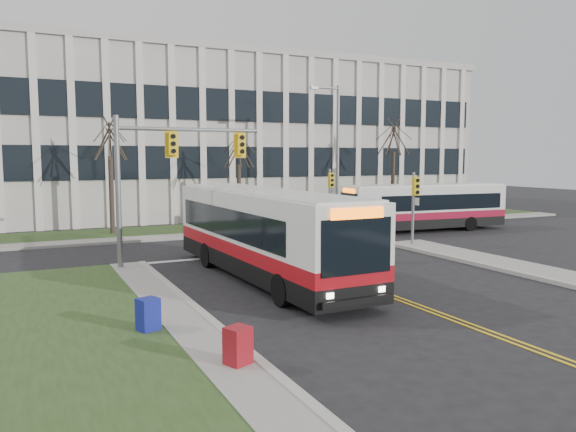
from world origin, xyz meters
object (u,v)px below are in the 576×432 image
Objects in this scene: newspaper_box_blue at (148,316)px; newspaper_box_red at (238,349)px; bus_cross at (425,208)px; bus_main at (265,236)px; directory_sign at (250,210)px; streetlight at (336,147)px.

newspaper_box_red is (1.22, -3.29, 0.00)m from newspaper_box_blue.
bus_cross reaches higher than newspaper_box_red.
bus_cross is 24.89m from newspaper_box_red.
bus_main is at bearing 39.87° from newspaper_box_red.
newspaper_box_blue is 1.00× the size of newspaper_box_red.
newspaper_box_blue is at bearing -139.11° from bus_main.
bus_cross is at bearing -32.35° from directory_sign.
bus_cross is 11.14× the size of newspaper_box_red.
bus_main is at bearing -129.51° from streetlight.
bus_cross is (9.27, -5.87, 0.24)m from directory_sign.
streetlight is 0.75× the size of bus_main.
bus_cross is at bearing -50.71° from streetlight.
bus_cross is at bearing 28.79° from bus_main.
streetlight is 7.02m from bus_cross.
streetlight is 17.16m from bus_main.
newspaper_box_red is at bearing -112.53° from directory_sign.
bus_main is 12.85× the size of newspaper_box_red.
bus_main reaches higher than directory_sign.
newspaper_box_blue is at bearing -132.00° from streetlight.
directory_sign is at bearing -118.43° from bus_cross.
directory_sign is 2.11× the size of newspaper_box_red.
newspaper_box_red is (-14.83, -21.12, -4.72)m from streetlight.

